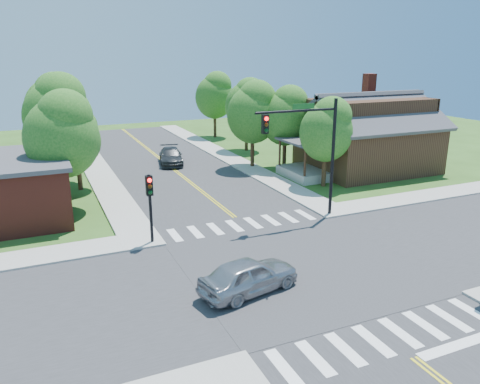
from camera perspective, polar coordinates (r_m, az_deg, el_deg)
name	(u,v)px	position (r m, az deg, el deg)	size (l,w,h in m)	color
ground	(298,267)	(22.57, 7.04, -9.12)	(100.00, 100.00, 0.00)	#2E5119
road_ns	(298,267)	(22.56, 7.04, -9.07)	(10.00, 90.00, 0.04)	#2D2D30
road_ew	(298,267)	(22.56, 7.04, -9.06)	(90.00, 10.00, 0.04)	#2D2D30
intersection_patch	(298,267)	(22.57, 7.04, -9.12)	(10.20, 10.20, 0.06)	#2D2D30
sidewalk_ne	(360,164)	(43.51, 14.38, 3.28)	(40.00, 40.00, 0.14)	#9E9B93
crosswalk_north	(244,224)	(27.60, 0.46, -3.95)	(8.85, 2.00, 0.01)	white
crosswalk_south	(387,337)	(18.22, 17.45, -16.46)	(8.85, 2.00, 0.01)	white
centerline	(298,267)	(22.55, 7.05, -9.01)	(0.30, 90.00, 0.01)	yellow
stop_bar	(470,342)	(19.06, 26.23, -16.09)	(4.60, 0.45, 0.09)	white
signal_mast_ne	(310,141)	(27.60, 8.48, 6.23)	(5.30, 0.42, 7.20)	black
signal_pole_nw	(150,196)	(24.51, -10.93, -0.50)	(0.34, 0.42, 3.80)	black
house_ne	(367,132)	(41.25, 15.28, 7.12)	(13.05, 8.80, 7.11)	#331912
tree_e_a	(328,128)	(35.20, 10.63, 7.66)	(3.97, 3.77, 6.75)	#382314
tree_e_b	(287,114)	(40.32, 5.70, 9.41)	(4.23, 4.02, 7.20)	#382314
tree_e_c	(247,103)	(47.89, 0.91, 10.79)	(4.35, 4.14, 7.40)	#382314
tree_e_d	(215,94)	(55.88, -3.03, 11.82)	(4.53, 4.30, 7.70)	#382314
tree_w_a	(63,132)	(30.87, -20.79, 6.80)	(4.53, 4.31, 7.71)	#382314
tree_w_b	(59,112)	(37.58, -21.23, 9.11)	(4.97, 4.72, 8.45)	#382314
tree_w_c	(54,104)	(45.09, -21.76, 9.90)	(4.80, 4.56, 8.16)	#382314
tree_w_d	(51,102)	(54.67, -22.02, 10.15)	(4.19, 3.98, 7.12)	#382314
tree_house	(254,111)	(40.50, 1.69, 9.88)	(4.47, 4.24, 7.59)	#382314
tree_bldg	(77,137)	(35.72, -19.28, 6.34)	(3.53, 3.36, 6.00)	#382314
car_silver	(249,276)	(19.94, 1.09, -10.21)	(4.73, 2.71, 1.52)	#A5A6AC
car_dgrey	(171,157)	(42.82, -8.42, 4.29)	(2.97, 5.19, 1.42)	#2C2F31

